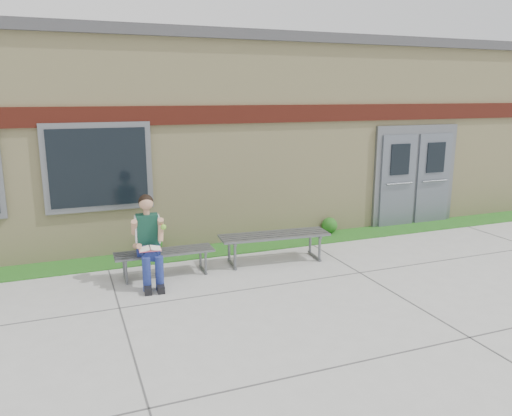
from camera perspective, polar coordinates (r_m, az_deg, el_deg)
name	(u,v)px	position (r m, az deg, el deg)	size (l,w,h in m)	color
ground	(322,292)	(7.89, 7.59, -9.44)	(80.00, 80.00, 0.00)	#9E9E99
grass_strip	(260,245)	(10.11, 0.49, -4.23)	(16.00, 0.80, 0.02)	#1E5316
school_building	(211,130)	(12.90, -5.14, 8.91)	(16.20, 6.22, 4.20)	beige
bench_left	(165,257)	(8.52, -10.39, -5.50)	(1.65, 0.48, 0.43)	slate
bench_right	(274,240)	(9.06, 2.12, -3.72)	(2.03, 0.71, 0.52)	slate
girl	(149,240)	(8.15, -12.16, -3.54)	(0.53, 0.92, 1.42)	navy
shrub_mid	(152,243)	(9.74, -11.76, -3.94)	(0.38, 0.38, 0.38)	#1E5316
shrub_east	(329,225)	(11.00, 8.40, -1.97)	(0.34, 0.34, 0.34)	#1E5316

